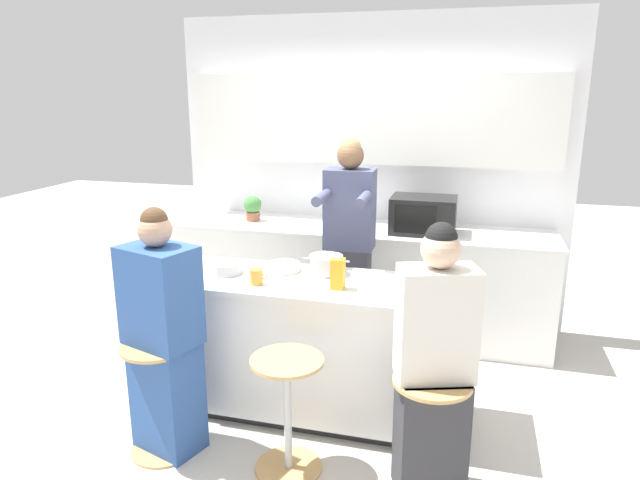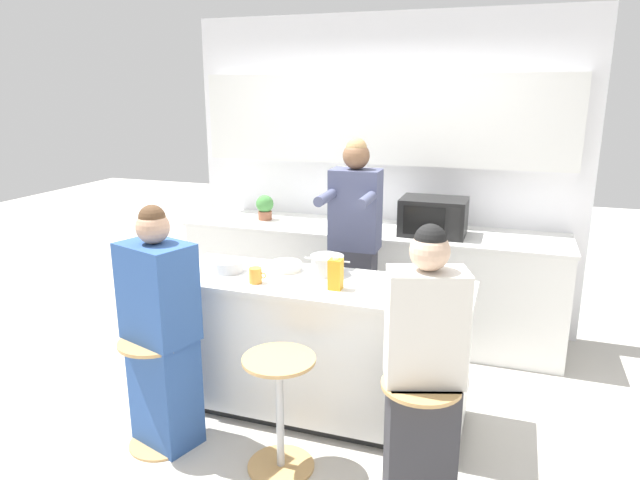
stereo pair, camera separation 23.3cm
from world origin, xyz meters
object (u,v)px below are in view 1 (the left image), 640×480
(bar_stool_center, at_px, (288,407))
(person_wrapped_blanket, at_px, (163,339))
(bar_stool_leftmost, at_px, (159,391))
(juice_carton, at_px, (338,274))
(cooking_pot, at_px, (326,265))
(coffee_cup_near, at_px, (256,277))
(potted_plant, at_px, (253,207))
(person_cooking, at_px, (349,257))
(bar_stool_rightmost, at_px, (430,431))
(person_seated_near, at_px, (433,376))
(microwave, at_px, (423,215))
(fruit_bowl, at_px, (284,267))
(kitchen_island, at_px, (317,347))

(bar_stool_center, bearing_deg, person_wrapped_blanket, 179.08)
(bar_stool_leftmost, relative_size, juice_carton, 3.35)
(cooking_pot, xyz_separation_m, coffee_cup_near, (-0.36, -0.31, -0.01))
(bar_stool_center, distance_m, potted_plant, 2.32)
(person_cooking, height_order, juice_carton, person_cooking)
(bar_stool_rightmost, distance_m, person_seated_near, 0.29)
(bar_stool_center, bearing_deg, person_seated_near, 0.88)
(bar_stool_center, xyz_separation_m, coffee_cup_near, (-0.35, 0.46, 0.57))
(microwave, bearing_deg, bar_stool_center, -105.16)
(person_seated_near, height_order, juice_carton, person_seated_near)
(bar_stool_rightmost, height_order, fruit_bowl, fruit_bowl)
(kitchen_island, relative_size, coffee_cup_near, 17.12)
(bar_stool_center, bearing_deg, microwave, 74.84)
(bar_stool_rightmost, relative_size, potted_plant, 3.04)
(person_cooking, bearing_deg, bar_stool_center, -93.67)
(bar_stool_center, relative_size, microwave, 1.31)
(bar_stool_leftmost, xyz_separation_m, person_wrapped_blanket, (0.03, 0.04, 0.31))
(bar_stool_leftmost, distance_m, coffee_cup_near, 0.87)
(kitchen_island, bearing_deg, bar_stool_rightmost, -39.66)
(person_seated_near, bearing_deg, person_wrapped_blanket, 161.71)
(person_cooking, xyz_separation_m, juice_carton, (0.10, -0.78, 0.13))
(juice_carton, bearing_deg, bar_stool_center, -106.69)
(person_cooking, distance_m, cooking_pot, 0.53)
(bar_stool_rightmost, distance_m, potted_plant, 2.75)
(microwave, bearing_deg, cooking_pot, -113.51)
(juice_carton, bearing_deg, bar_stool_leftmost, -149.50)
(bar_stool_rightmost, distance_m, juice_carton, 1.03)
(bar_stool_leftmost, relative_size, person_seated_near, 0.46)
(coffee_cup_near, bearing_deg, kitchen_island, 24.00)
(person_wrapped_blanket, bearing_deg, person_seated_near, 17.96)
(kitchen_island, xyz_separation_m, bar_stool_rightmost, (0.77, -0.64, -0.07))
(kitchen_island, bearing_deg, potted_plant, 125.26)
(bar_stool_rightmost, bearing_deg, person_cooking, 118.50)
(bar_stool_leftmost, height_order, person_seated_near, person_seated_near)
(cooking_pot, distance_m, microwave, 1.29)
(person_seated_near, xyz_separation_m, microwave, (-0.25, 1.94, 0.40))
(kitchen_island, bearing_deg, person_seated_near, -37.99)
(person_cooking, distance_m, person_seated_near, 1.49)
(person_cooking, height_order, microwave, person_cooking)
(bar_stool_leftmost, distance_m, juice_carton, 1.24)
(cooking_pot, bearing_deg, microwave, 66.49)
(bar_stool_leftmost, height_order, cooking_pot, cooking_pot)
(juice_carton, bearing_deg, microwave, 75.40)
(bar_stool_center, bearing_deg, bar_stool_leftmost, -177.87)
(bar_stool_leftmost, relative_size, person_wrapped_blanket, 0.46)
(bar_stool_leftmost, bearing_deg, coffee_cup_near, 49.00)
(bar_stool_center, height_order, fruit_bowl, fruit_bowl)
(person_seated_near, distance_m, potted_plant, 2.67)
(kitchen_island, xyz_separation_m, bar_stool_center, (0.00, -0.62, -0.07))
(coffee_cup_near, height_order, juice_carton, juice_carton)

